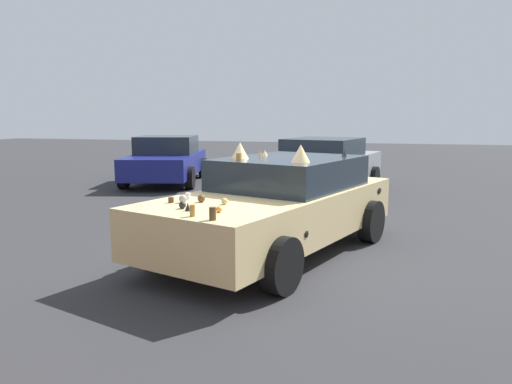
% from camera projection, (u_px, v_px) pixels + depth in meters
% --- Properties ---
extents(ground_plane, '(60.00, 60.00, 0.00)m').
position_uv_depth(ground_plane, '(276.00, 253.00, 7.27)').
color(ground_plane, '#2D2D30').
extents(art_car_decorated, '(4.87, 3.17, 1.62)m').
position_uv_depth(art_car_decorated, '(279.00, 204.00, 7.23)').
color(art_car_decorated, '#D8BC7F').
rests_on(art_car_decorated, ground).
extents(parked_sedan_far_right, '(4.87, 2.78, 1.43)m').
position_uv_depth(parked_sedan_far_right, '(325.00, 166.00, 12.85)').
color(parked_sedan_far_right, gray).
rests_on(parked_sedan_far_right, ground).
extents(parked_sedan_near_left, '(4.53, 2.74, 1.39)m').
position_uv_depth(parked_sedan_near_left, '(167.00, 160.00, 14.81)').
color(parked_sedan_near_left, navy).
rests_on(parked_sedan_near_left, ground).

